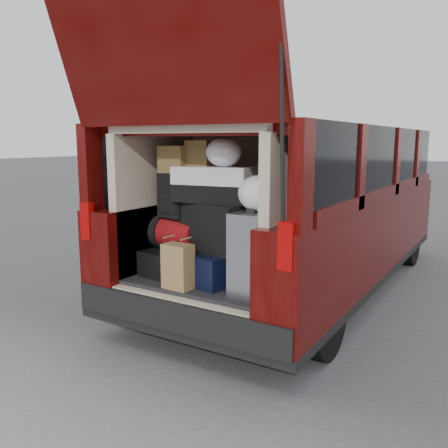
{
  "coord_description": "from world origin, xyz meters",
  "views": [
    {
      "loc": [
        2.01,
        -2.9,
        1.65
      ],
      "look_at": [
        0.09,
        0.2,
        1.01
      ],
      "focal_mm": 38.0,
      "sensor_mm": 36.0,
      "label": 1
    }
  ],
  "objects_px": {
    "silver_roller": "(256,253)",
    "twotone_duffel": "(215,184)",
    "kraft_bag": "(178,266)",
    "navy_hardshell": "(217,265)",
    "red_duffel": "(179,233)",
    "black_hardshell": "(176,261)",
    "backpack": "(174,195)",
    "black_soft_case": "(218,227)"
  },
  "relations": [
    {
      "from": "silver_roller",
      "to": "red_duffel",
      "type": "xyz_separation_m",
      "value": [
        -0.78,
        0.11,
        0.04
      ]
    },
    {
      "from": "black_hardshell",
      "to": "black_soft_case",
      "type": "distance_m",
      "value": 0.53
    },
    {
      "from": "navy_hardshell",
      "to": "twotone_duffel",
      "type": "bearing_deg",
      "value": 158.8
    },
    {
      "from": "red_duffel",
      "to": "backpack",
      "type": "bearing_deg",
      "value": -121.01
    },
    {
      "from": "kraft_bag",
      "to": "red_duffel",
      "type": "distance_m",
      "value": 0.45
    },
    {
      "from": "backpack",
      "to": "twotone_duffel",
      "type": "relative_size",
      "value": 0.59
    },
    {
      "from": "black_soft_case",
      "to": "twotone_duffel",
      "type": "bearing_deg",
      "value": 166.53
    },
    {
      "from": "black_soft_case",
      "to": "kraft_bag",
      "type": "bearing_deg",
      "value": -100.5
    },
    {
      "from": "twotone_duffel",
      "to": "navy_hardshell",
      "type": "bearing_deg",
      "value": -39.93
    },
    {
      "from": "red_duffel",
      "to": "twotone_duffel",
      "type": "bearing_deg",
      "value": 10.12
    },
    {
      "from": "red_duffel",
      "to": "black_soft_case",
      "type": "height_order",
      "value": "black_soft_case"
    },
    {
      "from": "silver_roller",
      "to": "black_hardshell",
      "type": "bearing_deg",
      "value": 174.62
    },
    {
      "from": "black_hardshell",
      "to": "backpack",
      "type": "relative_size",
      "value": 1.44
    },
    {
      "from": "kraft_bag",
      "to": "red_duffel",
      "type": "bearing_deg",
      "value": 128.26
    },
    {
      "from": "black_hardshell",
      "to": "twotone_duffel",
      "type": "distance_m",
      "value": 0.76
    },
    {
      "from": "silver_roller",
      "to": "kraft_bag",
      "type": "bearing_deg",
      "value": -155.85
    },
    {
      "from": "kraft_bag",
      "to": "backpack",
      "type": "relative_size",
      "value": 0.94
    },
    {
      "from": "navy_hardshell",
      "to": "red_duffel",
      "type": "bearing_deg",
      "value": -167.67
    },
    {
      "from": "kraft_bag",
      "to": "backpack",
      "type": "distance_m",
      "value": 0.63
    },
    {
      "from": "silver_roller",
      "to": "twotone_duffel",
      "type": "xyz_separation_m",
      "value": [
        -0.44,
        0.14,
        0.47
      ]
    },
    {
      "from": "navy_hardshell",
      "to": "backpack",
      "type": "bearing_deg",
      "value": -163.55
    },
    {
      "from": "navy_hardshell",
      "to": "kraft_bag",
      "type": "bearing_deg",
      "value": -98.95
    },
    {
      "from": "black_hardshell",
      "to": "backpack",
      "type": "xyz_separation_m",
      "value": [
        0.01,
        -0.02,
        0.56
      ]
    },
    {
      "from": "navy_hardshell",
      "to": "red_duffel",
      "type": "height_order",
      "value": "red_duffel"
    },
    {
      "from": "navy_hardshell",
      "to": "silver_roller",
      "type": "height_order",
      "value": "silver_roller"
    },
    {
      "from": "red_duffel",
      "to": "backpack",
      "type": "distance_m",
      "value": 0.32
    },
    {
      "from": "twotone_duffel",
      "to": "red_duffel",
      "type": "bearing_deg",
      "value": 176.61
    },
    {
      "from": "kraft_bag",
      "to": "backpack",
      "type": "bearing_deg",
      "value": 133.09
    },
    {
      "from": "navy_hardshell",
      "to": "black_soft_case",
      "type": "height_order",
      "value": "black_soft_case"
    },
    {
      "from": "kraft_bag",
      "to": "black_soft_case",
      "type": "relative_size",
      "value": 0.64
    },
    {
      "from": "black_soft_case",
      "to": "twotone_duffel",
      "type": "distance_m",
      "value": 0.33
    },
    {
      "from": "twotone_duffel",
      "to": "silver_roller",
      "type": "bearing_deg",
      "value": -24.43
    },
    {
      "from": "kraft_bag",
      "to": "black_hardshell",
      "type": "bearing_deg",
      "value": 132.91
    },
    {
      "from": "kraft_bag",
      "to": "twotone_duffel",
      "type": "relative_size",
      "value": 0.56
    },
    {
      "from": "black_hardshell",
      "to": "twotone_duffel",
      "type": "relative_size",
      "value": 0.85
    },
    {
      "from": "black_soft_case",
      "to": "backpack",
      "type": "bearing_deg",
      "value": -163.55
    },
    {
      "from": "black_hardshell",
      "to": "black_soft_case",
      "type": "relative_size",
      "value": 0.97
    },
    {
      "from": "red_duffel",
      "to": "black_soft_case",
      "type": "xyz_separation_m",
      "value": [
        0.38,
        0.0,
        0.09
      ]
    },
    {
      "from": "silver_roller",
      "to": "kraft_bag",
      "type": "height_order",
      "value": "silver_roller"
    },
    {
      "from": "silver_roller",
      "to": "twotone_duffel",
      "type": "distance_m",
      "value": 0.66
    },
    {
      "from": "silver_roller",
      "to": "twotone_duffel",
      "type": "height_order",
      "value": "twotone_duffel"
    },
    {
      "from": "black_soft_case",
      "to": "navy_hardshell",
      "type": "bearing_deg",
      "value": -173.81
    }
  ]
}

